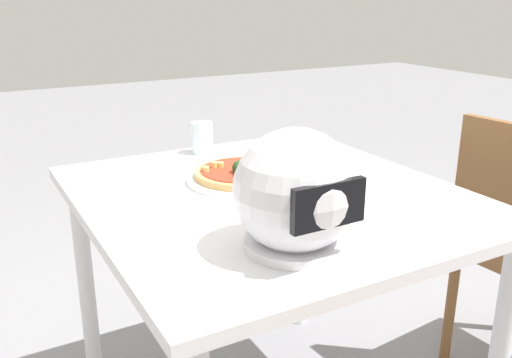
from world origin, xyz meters
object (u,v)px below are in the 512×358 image
at_px(pizza, 243,172).
at_px(motorcycle_helmet, 296,193).
at_px(drinking_glass, 203,138).
at_px(dining_table, 269,225).

height_order(pizza, motorcycle_helmet, motorcycle_helmet).
bearing_deg(motorcycle_helmet, drinking_glass, -99.94).
height_order(dining_table, drinking_glass, drinking_glass).
xyz_separation_m(pizza, drinking_glass, (-0.02, -0.31, 0.03)).
distance_m(dining_table, drinking_glass, 0.45).
distance_m(dining_table, pizza, 0.17).
relative_size(dining_table, drinking_glass, 9.97).
xyz_separation_m(motorcycle_helmet, drinking_glass, (-0.13, -0.75, -0.07)).
xyz_separation_m(dining_table, drinking_glass, (-0.00, -0.43, 0.14)).
xyz_separation_m(dining_table, pizza, (0.02, -0.12, 0.12)).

